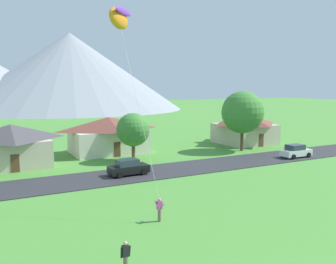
# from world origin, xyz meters

# --- Properties ---
(road_strip) EXTENTS (160.00, 6.51, 0.08)m
(road_strip) POSITION_xyz_m (0.00, 25.84, 0.04)
(road_strip) COLOR #2D2D33
(road_strip) RESTS_ON ground
(mountain_central_ridge) EXTENTS (87.11, 87.11, 29.86)m
(mountain_central_ridge) POSITION_xyz_m (20.15, 137.57, 14.93)
(mountain_central_ridge) COLOR #8E939E
(mountain_central_ridge) RESTS_ON ground
(house_leftmost) EXTENTS (10.75, 7.45, 5.04)m
(house_leftmost) POSITION_xyz_m (2.50, 39.28, 2.61)
(house_leftmost) COLOR beige
(house_leftmost) RESTS_ON ground
(house_left_center) EXTENTS (8.87, 8.24, 4.91)m
(house_left_center) POSITION_xyz_m (-10.29, 36.59, 2.54)
(house_left_center) COLOR beige
(house_left_center) RESTS_ON ground
(house_rightmost) EXTENTS (8.65, 8.60, 4.90)m
(house_rightmost) POSITION_xyz_m (24.87, 37.08, 2.54)
(house_rightmost) COLOR beige
(house_rightmost) RESTS_ON ground
(tree_left_of_center) EXTENTS (4.16, 4.16, 6.04)m
(tree_left_of_center) POSITION_xyz_m (3.39, 32.40, 3.94)
(tree_left_of_center) COLOR brown
(tree_left_of_center) RESTS_ON ground
(tree_right_of_center) EXTENTS (6.08, 6.08, 8.63)m
(tree_right_of_center) POSITION_xyz_m (20.11, 31.89, 5.58)
(tree_right_of_center) COLOR #4C3823
(tree_right_of_center) RESTS_ON ground
(parked_car_black_west_end) EXTENTS (4.27, 2.22, 1.68)m
(parked_car_black_west_end) POSITION_xyz_m (0.08, 25.78, 0.87)
(parked_car_black_west_end) COLOR black
(parked_car_black_west_end) RESTS_ON road_strip
(parked_car_white_mid_west) EXTENTS (4.21, 2.10, 1.68)m
(parked_car_white_mid_west) POSITION_xyz_m (22.96, 24.44, 0.87)
(parked_car_white_mid_west) COLOR white
(parked_car_white_mid_west) RESTS_ON road_strip
(kite_flyer_with_kite) EXTENTS (2.90, 7.63, 15.54)m
(kite_flyer_with_kite) POSITION_xyz_m (-3.33, 18.43, 14.33)
(kite_flyer_with_kite) COLOR #70604C
(kite_flyer_with_kite) RESTS_ON ground
(watcher_person) EXTENTS (0.56, 0.24, 1.68)m
(watcher_person) POSITION_xyz_m (-7.47, 7.11, 0.88)
(watcher_person) COLOR #70604C
(watcher_person) RESTS_ON ground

